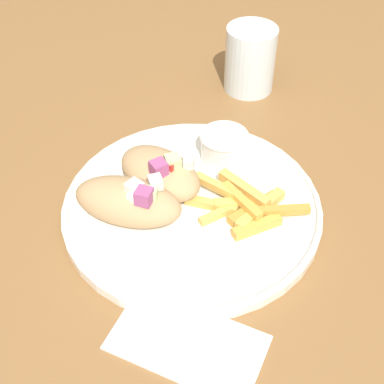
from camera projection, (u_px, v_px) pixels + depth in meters
The scene contains 8 objects.
table at pixel (207, 213), 0.75m from camera, with size 1.52×1.52×0.77m.
napkin at pixel (183, 342), 0.54m from camera, with size 0.17×0.13×0.00m.
plate at pixel (192, 206), 0.66m from camera, with size 0.32×0.32×0.02m.
pita_sandwich_near at pixel (129, 201), 0.62m from camera, with size 0.14×0.09×0.06m.
pita_sandwich_far at pixel (160, 173), 0.66m from camera, with size 0.14×0.13×0.06m.
fries_pile at pixel (245, 205), 0.64m from camera, with size 0.15×0.10×0.02m.
sauce_ramekin at pixel (224, 145), 0.70m from camera, with size 0.06×0.06×0.04m.
water_glass at pixel (250, 62), 0.83m from camera, with size 0.08×0.08×0.10m.
Camera 1 is at (0.04, -0.51, 1.25)m, focal length 50.00 mm.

